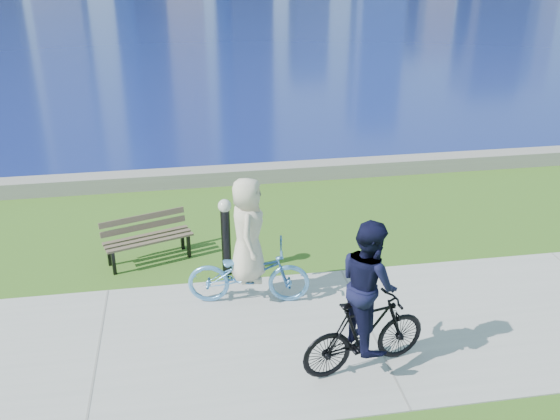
{
  "coord_description": "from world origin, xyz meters",
  "views": [
    {
      "loc": [
        -2.59,
        -7.44,
        5.6
      ],
      "look_at": [
        -1.03,
        2.12,
        1.1
      ],
      "focal_mm": 40.0,
      "sensor_mm": 36.0,
      "label": 1
    }
  ],
  "objects_px": {
    "bollard_lamp": "(226,232)",
    "cyclist_man": "(367,309)",
    "cyclist_woman": "(248,258)",
    "park_bench": "(147,235)"
  },
  "relations": [
    {
      "from": "park_bench",
      "to": "cyclist_woman",
      "type": "xyz_separation_m",
      "value": [
        1.64,
        -1.68,
        0.32
      ]
    },
    {
      "from": "bollard_lamp",
      "to": "cyclist_man",
      "type": "bearing_deg",
      "value": -60.25
    },
    {
      "from": "cyclist_woman",
      "to": "cyclist_man",
      "type": "height_order",
      "value": "cyclist_man"
    },
    {
      "from": "bollard_lamp",
      "to": "cyclist_man",
      "type": "height_order",
      "value": "cyclist_man"
    },
    {
      "from": "cyclist_woman",
      "to": "cyclist_man",
      "type": "xyz_separation_m",
      "value": [
        1.35,
        -1.9,
        0.15
      ]
    },
    {
      "from": "park_bench",
      "to": "cyclist_woman",
      "type": "distance_m",
      "value": 2.37
    },
    {
      "from": "bollard_lamp",
      "to": "cyclist_woman",
      "type": "distance_m",
      "value": 0.99
    },
    {
      "from": "park_bench",
      "to": "cyclist_man",
      "type": "distance_m",
      "value": 4.69
    },
    {
      "from": "park_bench",
      "to": "bollard_lamp",
      "type": "bearing_deg",
      "value": -45.98
    },
    {
      "from": "park_bench",
      "to": "cyclist_woman",
      "type": "relative_size",
      "value": 0.78
    }
  ]
}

